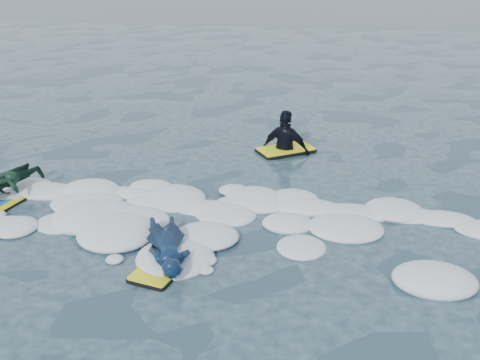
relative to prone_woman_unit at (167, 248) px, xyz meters
The scene contains 5 objects.
ground 0.48m from the prone_woman_unit, 46.74° to the left, with size 120.00×120.00×0.00m, color #192B3C.
foam_band 1.40m from the prone_woman_unit, 77.58° to the left, with size 12.00×3.10×0.30m, color white, non-canonical shape.
prone_woman_unit is the anchor object (origin of this frame).
prone_child_unit 3.57m from the prone_woman_unit, 154.74° to the left, with size 1.07×1.43×0.51m.
waiting_rider_unit 4.85m from the prone_woman_unit, 75.43° to the left, with size 1.32×1.18×1.74m.
Camera 1 is at (1.88, -7.39, 4.33)m, focal length 45.00 mm.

